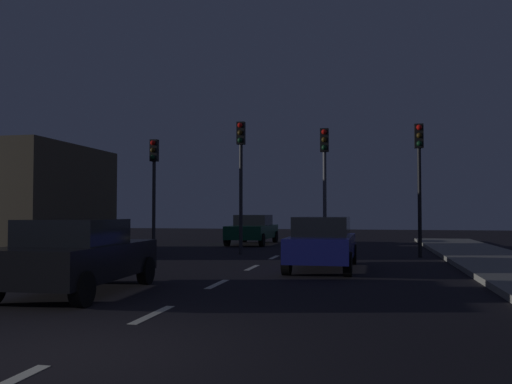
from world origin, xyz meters
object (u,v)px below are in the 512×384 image
object	(u,v)px
traffic_signal_far_left	(154,173)
car_oncoming_far	(253,229)
traffic_signal_center_left	(241,162)
car_adjacent_lane	(77,256)
car_stopped_ahead	(323,243)
traffic_signal_center_right	(325,166)
traffic_signal_far_right	(419,164)

from	to	relation	value
traffic_signal_far_left	car_oncoming_far	distance (m)	7.66
traffic_signal_center_left	car_oncoming_far	distance (m)	7.38
car_adjacent_lane	car_oncoming_far	xyz separation A→B (m)	(-0.09, 17.40, -0.00)
car_stopped_ahead	traffic_signal_center_left	bearing A→B (deg)	126.21
traffic_signal_center_right	traffic_signal_far_right	xyz separation A→B (m)	(3.50, 0.00, 0.04)
traffic_signal_far_left	car_oncoming_far	xyz separation A→B (m)	(2.70, 6.72, -2.50)
traffic_signal_center_right	car_adjacent_lane	size ratio (longest dim) A/B	1.15
traffic_signal_far_right	car_oncoming_far	xyz separation A→B (m)	(-7.79, 6.72, -2.69)
traffic_signal_center_right	car_stopped_ahead	world-z (taller)	traffic_signal_center_right
car_adjacent_lane	car_oncoming_far	world-z (taller)	same
traffic_signal_far_left	traffic_signal_center_right	bearing A→B (deg)	0.00
traffic_signal_center_left	traffic_signal_center_right	xyz separation A→B (m)	(3.31, -0.00, -0.24)
traffic_signal_center_left	traffic_signal_far_left	bearing A→B (deg)	-179.98
traffic_signal_center_right	car_oncoming_far	size ratio (longest dim) A/B	1.06
traffic_signal_far_left	traffic_signal_center_right	distance (m)	6.99
traffic_signal_center_left	traffic_signal_center_right	world-z (taller)	traffic_signal_center_left
traffic_signal_far_right	car_stopped_ahead	distance (m)	6.49
traffic_signal_far_left	car_oncoming_far	bearing A→B (deg)	68.12
traffic_signal_far_left	traffic_signal_far_right	xyz separation A→B (m)	(10.49, 0.00, 0.19)
traffic_signal_center_left	traffic_signal_far_right	world-z (taller)	traffic_signal_center_left
traffic_signal_far_right	car_oncoming_far	size ratio (longest dim) A/B	1.07
car_oncoming_far	traffic_signal_far_right	bearing A→B (deg)	-40.77
traffic_signal_center_right	car_oncoming_far	bearing A→B (deg)	122.55
traffic_signal_far_left	traffic_signal_center_left	distance (m)	3.70
traffic_signal_center_left	car_stopped_ahead	bearing A→B (deg)	-53.79
traffic_signal_far_right	car_stopped_ahead	size ratio (longest dim) A/B	1.11
traffic_signal_center_left	traffic_signal_far_right	distance (m)	6.82
traffic_signal_far_left	traffic_signal_center_right	size ratio (longest dim) A/B	0.95
car_oncoming_far	car_stopped_ahead	bearing A→B (deg)	-68.43
traffic_signal_center_left	traffic_signal_far_right	size ratio (longest dim) A/B	1.06
traffic_signal_center_right	traffic_signal_far_right	distance (m)	3.50
car_stopped_ahead	car_oncoming_far	bearing A→B (deg)	111.57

